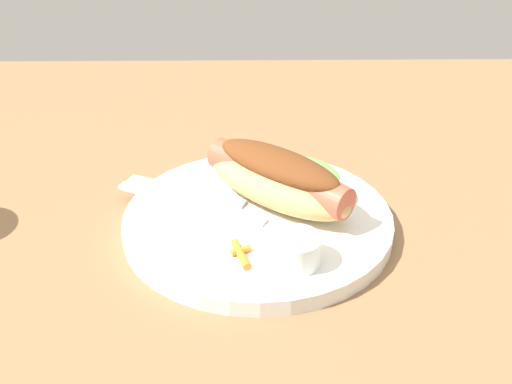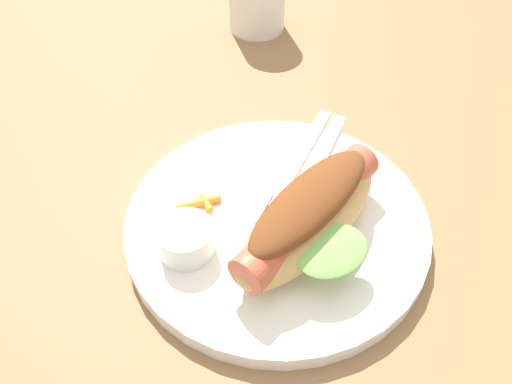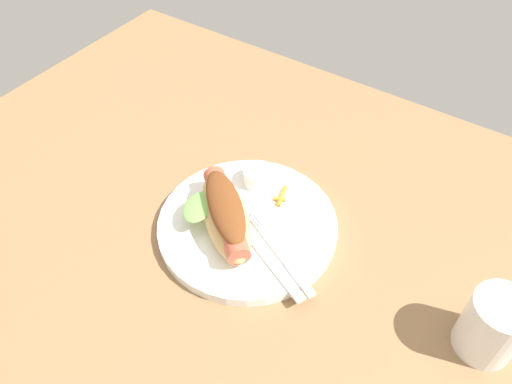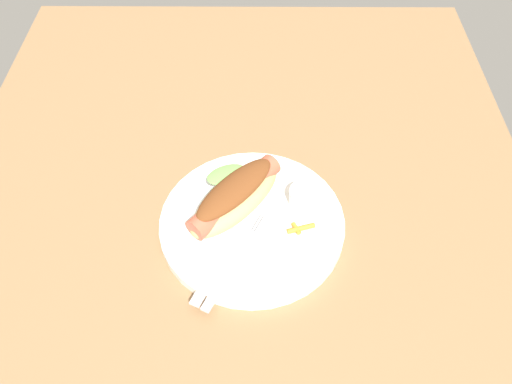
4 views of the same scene
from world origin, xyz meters
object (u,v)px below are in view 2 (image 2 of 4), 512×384
knife (320,158)px  carrot_garnish (201,200)px  fork (298,160)px  hot_dog (309,215)px  sauce_ramekin (186,239)px  plate (277,224)px

knife → carrot_garnish: 12.42cm
fork → carrot_garnish: carrot_garnish is taller
hot_dog → knife: 10.11cm
sauce_ramekin → knife: 16.12cm
sauce_ramekin → carrot_garnish: sauce_ramekin is taller
plate → carrot_garnish: 7.07cm
fork → carrot_garnish: bearing=-34.5°
carrot_garnish → knife: bearing=-64.1°
hot_dog → carrot_garnish: bearing=-73.4°
sauce_ramekin → plate: bearing=-67.3°
knife → plate: bearing=-7.3°
hot_dog → knife: (9.53, -2.08, -2.68)cm
fork → carrot_garnish: (-5.08, 9.01, 0.16)cm
knife → carrot_garnish: bearing=-40.1°
carrot_garnish → plate: bearing=-106.4°
plate → carrot_garnish: bearing=73.6°
knife → carrot_garnish: size_ratio=3.24×
sauce_ramekin → carrot_garnish: bearing=-10.3°
plate → knife: knife is taller
sauce_ramekin → fork: bearing=-44.2°
sauce_ramekin → knife: sauce_ramekin is taller
hot_dog → knife: bearing=-151.4°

